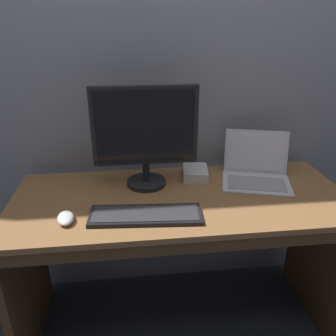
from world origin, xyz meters
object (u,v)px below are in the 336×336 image
wired_keyboard (146,215)px  external_drive_box (195,173)px  computer_mouse (66,218)px  laptop_silver (256,171)px  external_monitor (145,134)px

wired_keyboard → external_drive_box: size_ratio=2.98×
computer_mouse → laptop_silver: bearing=8.3°
computer_mouse → external_monitor: bearing=30.3°
laptop_silver → computer_mouse: (-0.86, -0.27, -0.03)m
computer_mouse → external_drive_box: (0.58, 0.34, 0.01)m
laptop_silver → wired_keyboard: bearing=-153.4°
laptop_silver → external_monitor: size_ratio=0.81×
laptop_silver → computer_mouse: 0.91m
laptop_silver → external_drive_box: 0.30m
external_monitor → external_drive_box: size_ratio=3.07×
laptop_silver → external_monitor: external_monitor is taller
external_monitor → external_drive_box: 0.35m
external_monitor → wired_keyboard: 0.37m
external_drive_box → computer_mouse: bearing=-149.4°
external_monitor → external_drive_box: (0.25, 0.07, -0.23)m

